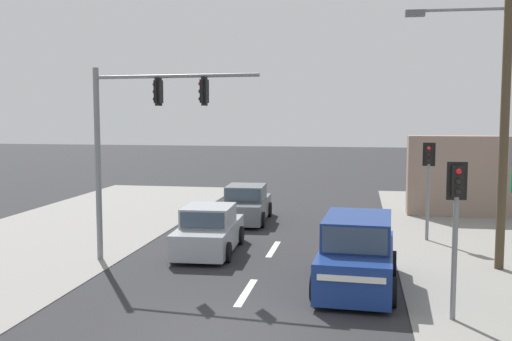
{
  "coord_description": "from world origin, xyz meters",
  "views": [
    {
      "loc": [
        2.8,
        -11.81,
        4.62
      ],
      "look_at": [
        0.09,
        4.0,
        3.07
      ],
      "focal_mm": 42.0,
      "sensor_mm": 36.0,
      "label": 1
    }
  ],
  "objects_px": {
    "traffic_signal_mast": "(135,129)",
    "sedan_oncoming_near": "(246,205)",
    "utility_pole_midground_right": "(502,78)",
    "suv_oncoming_mid": "(357,255)",
    "pedestal_signal_far_median": "(428,174)",
    "pedestal_signal_right_kerb": "(456,214)",
    "sedan_crossing_left": "(209,231)"
  },
  "relations": [
    {
      "from": "sedan_crossing_left",
      "to": "utility_pole_midground_right",
      "type": "bearing_deg",
      "value": -4.54
    },
    {
      "from": "pedestal_signal_right_kerb",
      "to": "sedan_oncoming_near",
      "type": "height_order",
      "value": "pedestal_signal_right_kerb"
    },
    {
      "from": "pedestal_signal_right_kerb",
      "to": "traffic_signal_mast",
      "type": "bearing_deg",
      "value": 156.82
    },
    {
      "from": "pedestal_signal_far_median",
      "to": "suv_oncoming_mid",
      "type": "xyz_separation_m",
      "value": [
        -2.48,
        -6.33,
        -1.53
      ]
    },
    {
      "from": "traffic_signal_mast",
      "to": "suv_oncoming_mid",
      "type": "relative_size",
      "value": 1.3
    },
    {
      "from": "sedan_oncoming_near",
      "to": "suv_oncoming_mid",
      "type": "distance_m",
      "value": 10.17
    },
    {
      "from": "pedestal_signal_right_kerb",
      "to": "sedan_oncoming_near",
      "type": "distance_m",
      "value": 13.28
    },
    {
      "from": "utility_pole_midground_right",
      "to": "suv_oncoming_mid",
      "type": "xyz_separation_m",
      "value": [
        -4.02,
        -2.55,
        -4.75
      ]
    },
    {
      "from": "pedestal_signal_far_median",
      "to": "sedan_oncoming_near",
      "type": "distance_m",
      "value": 7.86
    },
    {
      "from": "suv_oncoming_mid",
      "to": "pedestal_signal_right_kerb",
      "type": "bearing_deg",
      "value": -46.56
    },
    {
      "from": "traffic_signal_mast",
      "to": "sedan_crossing_left",
      "type": "bearing_deg",
      "value": 42.93
    },
    {
      "from": "suv_oncoming_mid",
      "to": "pedestal_signal_far_median",
      "type": "bearing_deg",
      "value": 68.57
    },
    {
      "from": "sedan_crossing_left",
      "to": "suv_oncoming_mid",
      "type": "bearing_deg",
      "value": -33.77
    },
    {
      "from": "sedan_crossing_left",
      "to": "pedestal_signal_right_kerb",
      "type": "bearing_deg",
      "value": -38.18
    },
    {
      "from": "utility_pole_midground_right",
      "to": "pedestal_signal_right_kerb",
      "type": "distance_m",
      "value": 6.07
    },
    {
      "from": "traffic_signal_mast",
      "to": "pedestal_signal_far_median",
      "type": "distance_m",
      "value": 10.51
    },
    {
      "from": "pedestal_signal_far_median",
      "to": "suv_oncoming_mid",
      "type": "height_order",
      "value": "pedestal_signal_far_median"
    },
    {
      "from": "traffic_signal_mast",
      "to": "sedan_oncoming_near",
      "type": "relative_size",
      "value": 1.4
    },
    {
      "from": "pedestal_signal_right_kerb",
      "to": "suv_oncoming_mid",
      "type": "bearing_deg",
      "value": 133.44
    },
    {
      "from": "pedestal_signal_far_median",
      "to": "sedan_oncoming_near",
      "type": "xyz_separation_m",
      "value": [
        -7.18,
        2.69,
        -1.71
      ]
    },
    {
      "from": "sedan_oncoming_near",
      "to": "utility_pole_midground_right",
      "type": "bearing_deg",
      "value": -36.59
    },
    {
      "from": "traffic_signal_mast",
      "to": "pedestal_signal_far_median",
      "type": "bearing_deg",
      "value": 27.53
    },
    {
      "from": "utility_pole_midground_right",
      "to": "pedestal_signal_far_median",
      "type": "bearing_deg",
      "value": 112.15
    },
    {
      "from": "utility_pole_midground_right",
      "to": "pedestal_signal_right_kerb",
      "type": "relative_size",
      "value": 2.96
    },
    {
      "from": "pedestal_signal_right_kerb",
      "to": "suv_oncoming_mid",
      "type": "xyz_separation_m",
      "value": [
        -2.12,
        2.24,
        -1.53
      ]
    },
    {
      "from": "sedan_crossing_left",
      "to": "sedan_oncoming_near",
      "type": "relative_size",
      "value": 1.0
    },
    {
      "from": "pedestal_signal_far_median",
      "to": "sedan_crossing_left",
      "type": "height_order",
      "value": "pedestal_signal_far_median"
    },
    {
      "from": "traffic_signal_mast",
      "to": "pedestal_signal_right_kerb",
      "type": "height_order",
      "value": "traffic_signal_mast"
    },
    {
      "from": "pedestal_signal_far_median",
      "to": "sedan_oncoming_near",
      "type": "relative_size",
      "value": 0.83
    },
    {
      "from": "pedestal_signal_right_kerb",
      "to": "pedestal_signal_far_median",
      "type": "bearing_deg",
      "value": 87.59
    },
    {
      "from": "traffic_signal_mast",
      "to": "pedestal_signal_far_median",
      "type": "xyz_separation_m",
      "value": [
        9.19,
        4.79,
        -1.73
      ]
    },
    {
      "from": "traffic_signal_mast",
      "to": "sedan_oncoming_near",
      "type": "bearing_deg",
      "value": 74.94
    }
  ]
}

